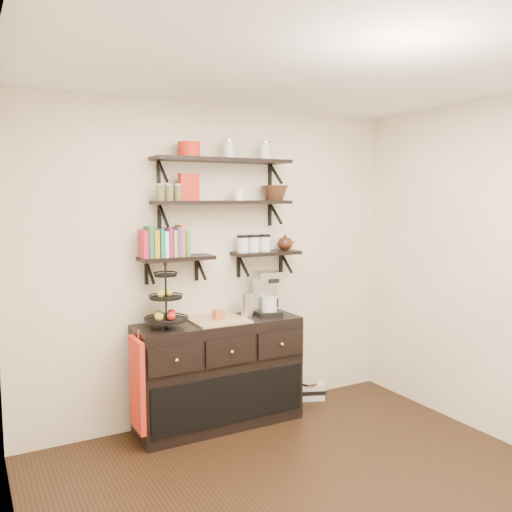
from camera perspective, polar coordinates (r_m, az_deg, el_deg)
The scene contains 22 objects.
floor at distance 3.73m, azimuth 8.50°, elevation -25.06°, with size 3.50×3.50×0.00m, color black.
ceiling at distance 3.27m, azimuth 9.32°, elevation 19.73°, with size 3.50×3.50×0.02m, color white.
back_wall at distance 4.73m, azimuth -4.11°, elevation -0.82°, with size 3.50×0.02×2.70m, color white.
left_wall at distance 2.60m, azimuth -23.76°, elevation -7.28°, with size 0.02×3.50×2.70m, color white.
shelf_top at distance 4.58m, azimuth -3.50°, elevation 10.00°, with size 1.20×0.27×0.23m.
shelf_mid at distance 4.57m, azimuth -3.47°, elevation 5.62°, with size 1.20×0.27×0.23m.
shelf_low_left at distance 4.45m, azimuth -8.41°, elevation -0.31°, with size 0.60×0.25×0.23m.
shelf_low_right at distance 4.81m, azimuth 1.03°, elevation 0.24°, with size 0.60×0.25×0.23m.
cookbooks at distance 4.41m, azimuth -9.50°, elevation 1.39°, with size 0.36×0.15×0.26m.
glass_canisters at distance 4.74m, azimuth -0.22°, elevation 1.22°, with size 0.32×0.10×0.13m.
sideboard at distance 4.68m, azimuth -3.94°, elevation -12.19°, with size 1.40×0.50×0.92m.
fruit_stand at distance 4.36m, azimuth -9.43°, elevation -5.21°, with size 0.34×0.34×0.50m.
candle at distance 4.54m, azimuth -3.98°, elevation -6.15°, with size 0.08×0.08×0.08m, color #A75526.
coffee_maker at distance 4.76m, azimuth 1.12°, elevation -4.01°, with size 0.24×0.23×0.39m.
thermal_carafe at distance 4.63m, azimuth -0.88°, elevation -5.22°, with size 0.11×0.11×0.22m, color silver.
apron at distance 4.33m, azimuth -12.41°, elevation -13.08°, with size 0.04×0.30×0.71m, color red.
radio at distance 5.36m, azimuth 5.49°, elevation -13.87°, with size 0.33×0.26×0.18m.
recipe_box at distance 4.45m, azimuth -7.09°, elevation 7.22°, with size 0.16×0.06×0.22m, color red.
walnut_bowl at distance 4.80m, azimuth 1.98°, elevation 6.66°, with size 0.24×0.24×0.13m, color black, non-canonical shape.
ramekins at distance 4.63m, azimuth -1.86°, elevation 6.46°, with size 0.09×0.09×0.10m, color white.
teapot at distance 4.90m, azimuth 3.08°, elevation 1.45°, with size 0.19×0.14×0.14m, color #381D11, non-canonical shape.
red_pot at distance 4.47m, azimuth -7.07°, elevation 11.07°, with size 0.18×0.18×0.12m, color red.
Camera 1 is at (-1.94, -2.52, 1.94)m, focal length 38.00 mm.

